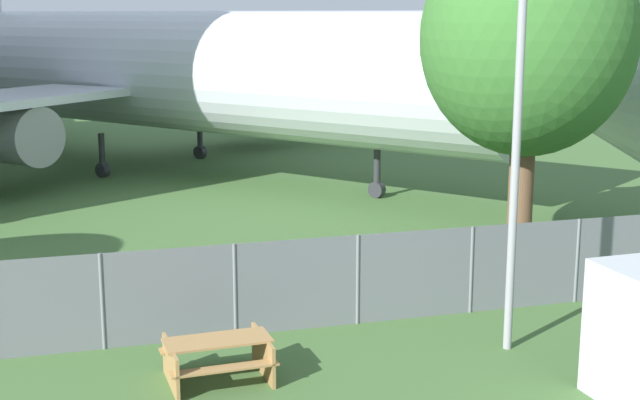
# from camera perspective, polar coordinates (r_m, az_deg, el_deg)

# --- Properties ---
(perimeter_fence) EXTENTS (56.07, 0.07, 1.89)m
(perimeter_fence) POSITION_cam_1_polar(r_m,az_deg,el_deg) (17.67, -5.47, -5.77)
(perimeter_fence) COLOR slate
(perimeter_fence) RESTS_ON ground
(airplane) EXTENTS (28.07, 33.47, 13.35)m
(airplane) POSITION_cam_1_polar(r_m,az_deg,el_deg) (36.55, -9.63, 8.10)
(airplane) COLOR silver
(airplane) RESTS_ON ground
(picnic_bench_open_grass) EXTENTS (1.90, 1.48, 0.76)m
(picnic_bench_open_grass) POSITION_cam_1_polar(r_m,az_deg,el_deg) (15.78, -6.57, -9.80)
(picnic_bench_open_grass) COLOR #A37A47
(picnic_bench_open_grass) RESTS_ON ground
(tree_near_hangar) EXTENTS (5.27, 5.27, 8.59)m
(tree_near_hangar) POSITION_cam_1_polar(r_m,az_deg,el_deg) (22.61, 13.16, 9.98)
(tree_near_hangar) COLOR brown
(tree_near_hangar) RESTS_ON ground
(light_mast) EXTENTS (0.44, 0.44, 7.36)m
(light_mast) POSITION_cam_1_polar(r_m,az_deg,el_deg) (16.58, 12.55, 5.52)
(light_mast) COLOR #99999E
(light_mast) RESTS_ON ground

